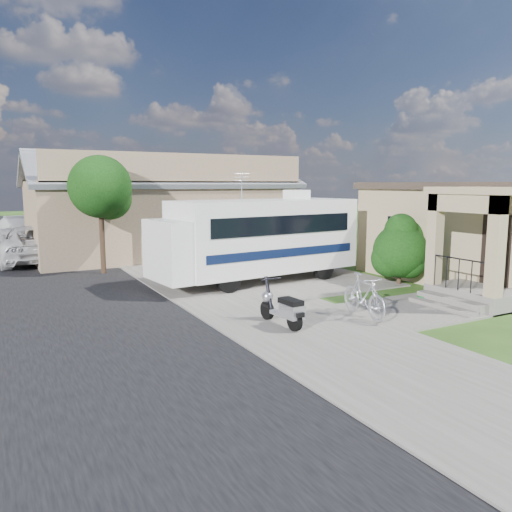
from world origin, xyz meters
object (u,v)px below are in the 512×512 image
scooter (283,308)px  bicycle (364,298)px  motorhome (258,237)px  van (15,232)px  garden_hose (423,299)px  pickup_truck (32,244)px  shrub (400,248)px

scooter → bicycle: bearing=-10.6°
scooter → bicycle: (2.26, -0.28, 0.07)m
motorhome → van: bearing=108.0°
bicycle → motorhome: bearing=97.7°
bicycle → van: bearing=115.3°
motorhome → garden_hose: (2.92, -4.94, -1.56)m
motorhome → pickup_truck: size_ratio=1.30×
scooter → pickup_truck: (-4.52, 14.23, 0.33)m
motorhome → scooter: motorhome is taller
motorhome → bicycle: (0.09, -5.59, -1.08)m
bicycle → van: van is taller
van → garden_hose: bearing=-53.8°
van → motorhome: bearing=-55.4°
motorhome → pickup_truck: 11.19m
shrub → garden_hose: size_ratio=6.83×
bicycle → pickup_truck: bearing=121.9°
shrub → van: (-11.21, 18.46, -0.47)m
bicycle → van: 22.54m
scooter → garden_hose: size_ratio=4.65×
scooter → pickup_truck: 14.94m
motorhome → shrub: 4.94m
bicycle → shrub: bearing=42.6°
shrub → pickup_truck: shrub is taller
scooter → garden_hose: bearing=0.6°
motorhome → van: motorhome is taller
garden_hose → motorhome: bearing=120.6°
motorhome → bicycle: 5.70m
scooter → van: (-4.89, 21.10, 0.31)m
motorhome → shrub: motorhome is taller
motorhome → scooter: bearing=-118.4°
bicycle → garden_hose: bicycle is taller
shrub → scooter: bearing=-157.3°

